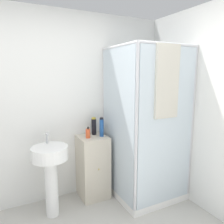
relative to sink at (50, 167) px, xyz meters
name	(u,v)px	position (x,y,z in m)	size (l,w,h in m)	color
wall_back	(46,109)	(0.06, 0.40, 0.63)	(6.40, 0.06, 2.50)	white
shower_enclosure	(144,157)	(1.23, -0.16, -0.05)	(0.88, 0.91, 2.04)	white
vanity_cabinet	(93,167)	(0.60, 0.17, -0.19)	(0.38, 0.41, 0.86)	beige
sink	(50,167)	(0.00, 0.00, 0.00)	(0.42, 0.42, 1.00)	white
soap_dispenser	(88,133)	(0.53, 0.15, 0.30)	(0.06, 0.06, 0.15)	#E5562D
shampoo_bottle_tall_black	(94,126)	(0.66, 0.26, 0.36)	(0.07, 0.07, 0.24)	black
shampoo_bottle_blue	(102,127)	(0.72, 0.13, 0.36)	(0.06, 0.06, 0.26)	#1E4C93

